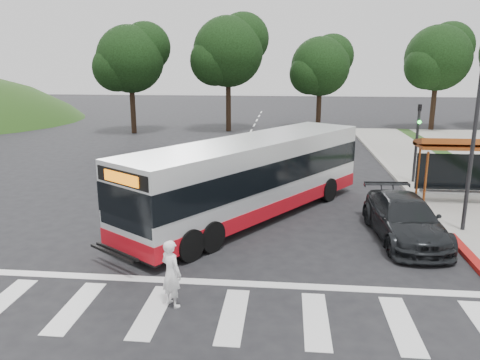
# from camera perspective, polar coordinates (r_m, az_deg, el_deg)

# --- Properties ---
(ground) EXTENTS (140.00, 140.00, 0.00)m
(ground) POSITION_cam_1_polar(r_m,az_deg,el_deg) (16.62, -5.76, -7.03)
(ground) COLOR black
(ground) RESTS_ON ground
(sidewalk_east) EXTENTS (4.00, 40.00, 0.12)m
(sidewalk_east) POSITION_cam_1_polar(r_m,az_deg,el_deg) (25.15, 23.67, -0.66)
(sidewalk_east) COLOR gray
(sidewalk_east) RESTS_ON ground
(curb_east) EXTENTS (0.30, 40.00, 0.15)m
(curb_east) POSITION_cam_1_polar(r_m,az_deg,el_deg) (24.60, 19.24, -0.52)
(curb_east) COLOR #9E9991
(curb_east) RESTS_ON ground
(crosswalk_ladder) EXTENTS (18.00, 2.60, 0.01)m
(crosswalk_ladder) POSITION_cam_1_polar(r_m,az_deg,el_deg) (12.23, -10.56, -15.44)
(crosswalk_ladder) COLOR silver
(crosswalk_ladder) RESTS_ON ground
(bus_shelter) EXTENTS (4.20, 1.60, 2.86)m
(bus_shelter) POSITION_cam_1_polar(r_m,az_deg,el_deg) (21.95, 26.00, 3.20)
(bus_shelter) COLOR #8F4117
(bus_shelter) RESTS_ON sidewalk_east
(traffic_signal_ne_tall) EXTENTS (0.18, 0.37, 6.50)m
(traffic_signal_ne_tall) POSITION_cam_1_polar(r_m,az_deg,el_deg) (17.97, 26.76, 5.91)
(traffic_signal_ne_tall) COLOR black
(traffic_signal_ne_tall) RESTS_ON ground
(traffic_signal_ne_short) EXTENTS (0.18, 0.37, 4.00)m
(traffic_signal_ne_short) POSITION_cam_1_polar(r_m,az_deg,el_deg) (24.75, 20.80, 5.12)
(traffic_signal_ne_short) COLOR black
(traffic_signal_ne_short) RESTS_ON ground
(tree_ne_a) EXTENTS (6.16, 5.74, 9.30)m
(tree_ne_a) POSITION_cam_1_polar(r_m,az_deg,el_deg) (45.10, 23.07, 13.65)
(tree_ne_a) COLOR black
(tree_ne_a) RESTS_ON parking_lot
(tree_north_a) EXTENTS (6.60, 6.15, 10.17)m
(tree_north_a) POSITION_cam_1_polar(r_m,az_deg,el_deg) (41.55, -1.33, 15.51)
(tree_north_a) COLOR black
(tree_north_a) RESTS_ON ground
(tree_north_b) EXTENTS (5.72, 5.33, 8.43)m
(tree_north_b) POSITION_cam_1_polar(r_m,az_deg,el_deg) (43.31, 9.87, 13.60)
(tree_north_b) COLOR black
(tree_north_b) RESTS_ON ground
(tree_north_c) EXTENTS (6.16, 5.74, 9.30)m
(tree_north_c) POSITION_cam_1_polar(r_m,az_deg,el_deg) (41.36, -13.12, 14.29)
(tree_north_c) COLOR black
(tree_north_c) RESTS_ON ground
(transit_bus) EXTENTS (8.97, 11.39, 3.11)m
(transit_bus) POSITION_cam_1_polar(r_m,az_deg,el_deg) (18.31, 1.45, 0.15)
(transit_bus) COLOR silver
(transit_bus) RESTS_ON ground
(pedestrian) EXTENTS (0.77, 0.72, 1.76)m
(pedestrian) POSITION_cam_1_polar(r_m,az_deg,el_deg) (12.02, -8.38, -11.19)
(pedestrian) COLOR white
(pedestrian) RESTS_ON ground
(dark_sedan) EXTENTS (2.45, 5.22, 1.47)m
(dark_sedan) POSITION_cam_1_polar(r_m,az_deg,el_deg) (17.19, 19.44, -4.47)
(dark_sedan) COLOR black
(dark_sedan) RESTS_ON ground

